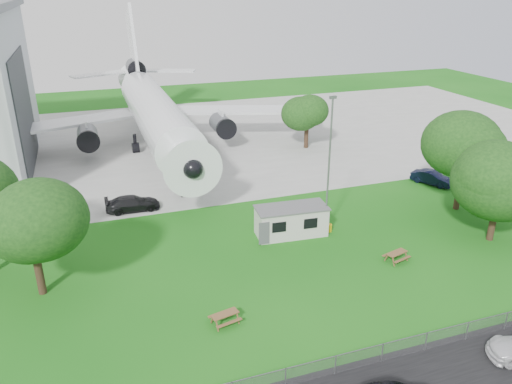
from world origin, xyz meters
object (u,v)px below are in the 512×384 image
object	(u,v)px
picnic_east	(396,261)
picnic_west	(225,323)
site_cabin	(291,221)
airliner	(153,109)

from	to	relation	value
picnic_east	picnic_west	bearing A→B (deg)	176.37
site_cabin	picnic_east	world-z (taller)	site_cabin
airliner	picnic_west	distance (m)	39.34
site_cabin	picnic_east	xyz separation A→B (m)	(6.09, -6.92, -1.31)
airliner	site_cabin	bearing A→B (deg)	-75.84
airliner	picnic_east	bearing A→B (deg)	-69.51
site_cabin	picnic_east	size ratio (longest dim) A/B	3.80
site_cabin	picnic_west	xyz separation A→B (m)	(-8.87, -10.07, -1.31)
airliner	picnic_west	world-z (taller)	airliner
airliner	picnic_west	size ratio (longest dim) A/B	26.52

